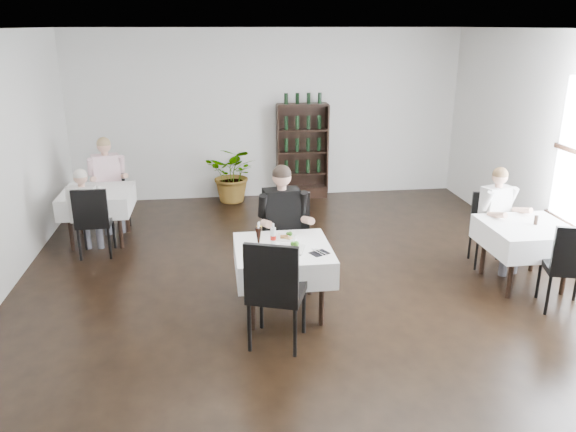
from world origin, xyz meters
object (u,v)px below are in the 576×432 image
object	(u,v)px
wine_shelf	(302,152)
main_table	(283,260)
diner_main	(283,219)
potted_tree	(234,174)

from	to	relation	value
wine_shelf	main_table	size ratio (longest dim) A/B	1.70
diner_main	potted_tree	bearing A→B (deg)	96.86
main_table	potted_tree	xyz separation A→B (m)	(-0.36, 4.20, -0.11)
wine_shelf	potted_tree	world-z (taller)	wine_shelf
wine_shelf	main_table	xyz separation A→B (m)	(-0.90, -4.31, -0.23)
potted_tree	diner_main	world-z (taller)	diner_main
wine_shelf	main_table	bearing A→B (deg)	-101.78
potted_tree	diner_main	xyz separation A→B (m)	(0.44, -3.63, 0.37)
wine_shelf	diner_main	distance (m)	3.83
main_table	diner_main	distance (m)	0.63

